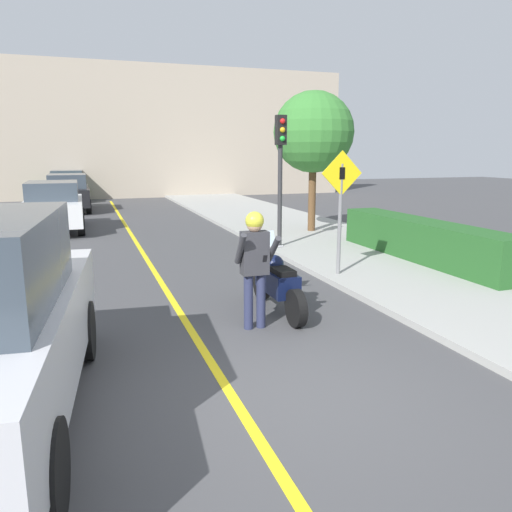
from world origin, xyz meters
name	(u,v)px	position (x,y,z in m)	size (l,w,h in m)	color
ground_plane	(291,397)	(0.00, 0.00, 0.00)	(80.00, 80.00, 0.00)	#424244
sidewalk_curb	(425,275)	(4.80, 4.00, 0.06)	(4.40, 44.00, 0.11)	#9E9E99
road_center_line	(157,276)	(-0.60, 6.00, 0.00)	(0.12, 36.00, 0.01)	yellow
building_backdrop	(116,132)	(0.00, 26.00, 3.81)	(28.00, 1.20, 7.62)	#B2A38E
motorcycle	(277,283)	(0.96, 2.86, 0.49)	(0.62, 2.15, 1.28)	black
person_biker	(255,257)	(0.34, 2.22, 1.10)	(0.59, 0.48, 1.78)	#282D4C
crossing_sign	(341,201)	(2.99, 4.49, 1.65)	(0.91, 0.08, 2.55)	slate
traffic_light	(281,156)	(2.99, 7.83, 2.53)	(0.26, 0.30, 3.46)	#2D2D30
hedge_row	(423,240)	(5.60, 5.17, 0.58)	(0.90, 5.71, 0.93)	#235623
street_tree	(313,133)	(5.01, 10.11, 3.24)	(2.55, 2.55, 4.42)	brown
parked_car_white	(54,206)	(-2.96, 13.48, 0.86)	(1.88, 4.20, 1.68)	black
parked_car_black	(68,192)	(-2.64, 19.59, 0.86)	(1.88, 4.20, 1.68)	black
parked_car_green	(68,185)	(-2.78, 24.97, 0.86)	(1.88, 4.20, 1.68)	black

